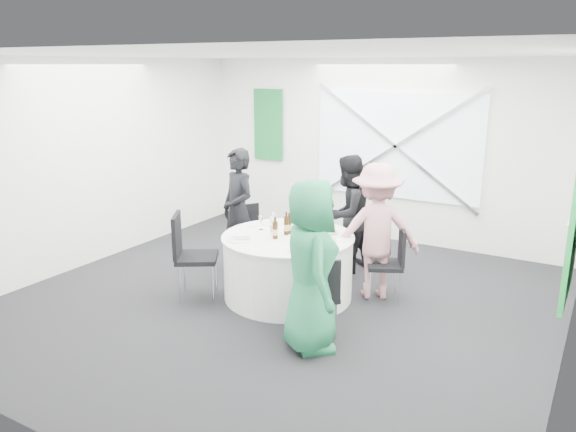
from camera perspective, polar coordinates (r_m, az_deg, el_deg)
The scene contains 42 objects.
floor at distance 6.68m, azimuth -0.88°, elevation -8.71°, with size 6.00×6.00×0.00m, color black.
ceiling at distance 6.10m, azimuth -0.99°, elevation 16.09°, with size 6.00×6.00×0.00m, color white.
wall_back at distance 8.90m, azimuth 9.19°, elevation 6.57°, with size 6.00×6.00×0.00m, color white.
wall_front at distance 4.08m, azimuth -23.40°, elevation -4.74°, with size 6.00×6.00×0.00m, color white.
wall_left at distance 8.18m, azimuth -19.28°, elevation 5.17°, with size 6.00×6.00×0.00m, color white.
window_panel at distance 8.75m, azimuth 10.96°, elevation 7.00°, with size 2.60×0.03×1.60m, color white.
window_brace_a at distance 8.71m, azimuth 10.87°, elevation 6.97°, with size 0.05×0.05×3.16m, color silver.
window_brace_b at distance 8.71m, azimuth 10.87°, elevation 6.97°, with size 0.05×0.05×3.16m, color silver.
green_banner at distance 9.72m, azimuth -2.03°, elevation 9.24°, with size 0.55×0.04×1.20m, color #166F3B.
green_sign at distance 6.01m, azimuth 27.11°, elevation -1.00°, with size 0.05×1.20×1.40m, color green.
banquet_table at distance 6.69m, azimuth -0.00°, elevation -5.13°, with size 1.56×1.56×0.76m.
chair_back at distance 7.59m, azimuth 2.93°, elevation -1.79°, with size 0.43×0.44×0.84m.
chair_back_left at distance 7.68m, azimuth -3.93°, elevation -1.56°, with size 0.54×0.54×0.85m.
chair_back_right at distance 6.67m, azimuth 10.49°, elevation -4.23°, with size 0.54×0.53×0.88m.
chair_front_right at distance 5.66m, azimuth 3.13°, elevation -7.71°, with size 0.55×0.55×0.86m.
chair_front_left at distance 6.68m, azimuth -10.08°, elevation -3.33°, with size 0.65×0.65×1.03m.
person_man_back_left at distance 7.51m, azimuth -5.09°, elevation 0.63°, with size 0.60×0.39×1.65m, color black.
person_man_back at distance 7.44m, azimuth 6.04°, elevation 0.19°, with size 0.77×0.42×1.58m, color black.
person_woman_pink at distance 6.66m, azimuth 8.97°, elevation -1.55°, with size 1.04×0.48×1.62m, color pink.
person_woman_green at distance 5.36m, azimuth 2.32°, elevation -5.11°, with size 0.82×0.54×1.69m, color #227F50.
plate_back at distance 7.05m, azimuth 2.81°, elevation -0.77°, with size 0.27×0.27×0.01m.
plate_back_left at distance 7.05m, azimuth -1.58°, elevation -0.76°, with size 0.27×0.27×0.01m.
plate_back_right at distance 6.62m, azimuth 4.42°, elevation -1.79°, with size 0.26×0.26×0.04m.
plate_front_right at distance 6.10m, azimuth 1.29°, elevation -3.23°, with size 0.27×0.27×0.04m.
plate_front_left at distance 6.44m, azimuth -5.00°, elevation -2.38°, with size 0.29×0.29×0.01m.
napkin at distance 6.43m, azimuth -4.71°, elevation -2.07°, with size 0.18×0.12×0.05m, color white.
beer_bottle_a at distance 6.59m, azimuth -0.17°, elevation -1.00°, with size 0.06×0.06×0.28m.
beer_bottle_b at distance 6.64m, azimuth 0.12°, elevation -0.98°, with size 0.06×0.06×0.25m.
beer_bottle_c at distance 6.44m, azimuth 1.20°, elevation -1.39°, with size 0.06×0.06×0.28m.
beer_bottle_d at distance 6.44m, azimuth -1.31°, elevation -1.47°, with size 0.06×0.06×0.26m.
green_water_bottle at distance 6.51m, azimuth 1.99°, elevation -1.07°, with size 0.08×0.08×0.31m.
clear_water_bottle at distance 6.56m, azimuth -1.49°, elevation -1.05°, with size 0.08×0.08×0.28m.
wine_glass_a at distance 6.88m, azimuth 1.54°, elevation -0.15°, with size 0.07×0.07×0.17m.
wine_glass_b at distance 6.58m, azimuth 3.42°, elevation -0.89°, with size 0.07×0.07×0.17m.
wine_glass_c at distance 6.90m, azimuth 0.32°, elevation -0.08°, with size 0.07×0.07×0.17m.
wine_glass_d at distance 6.78m, azimuth -2.76°, elevation -0.38°, with size 0.07×0.07×0.17m.
fork_a at distance 7.11m, azimuth -1.05°, elevation -0.66°, with size 0.01×0.15×0.01m, color silver.
knife_a at distance 6.94m, azimuth -3.65°, elevation -1.09°, with size 0.01×0.15×0.01m, color silver.
fork_b at distance 6.41m, azimuth 4.88°, elevation -2.48°, with size 0.01×0.15×0.01m, color silver.
knife_b at distance 6.80m, azimuth 4.50°, elevation -1.45°, with size 0.01×0.15×0.01m, color silver.
fork_c at distance 6.02m, azimuth 0.61°, elevation -3.60°, with size 0.01×0.15×0.01m, color silver.
knife_c at distance 6.12m, azimuth 2.99°, elevation -3.32°, with size 0.01×0.15×0.01m, color silver.
Camera 1 is at (3.17, -5.22, 2.70)m, focal length 35.00 mm.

